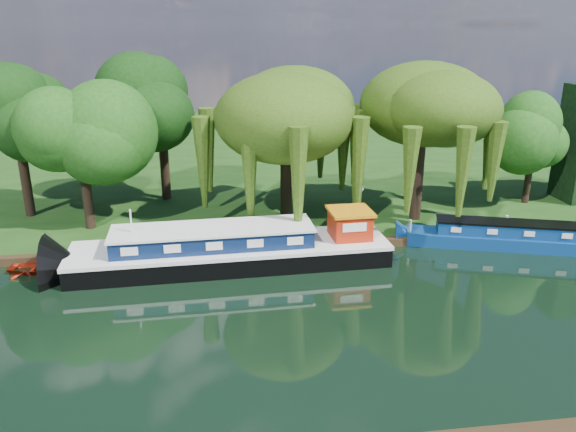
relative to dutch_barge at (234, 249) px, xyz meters
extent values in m
plane|color=black|center=(7.40, -6.62, -0.88)|extent=(120.00, 120.00, 0.00)
cube|color=#14360E|center=(7.40, 27.38, -0.66)|extent=(120.00, 52.00, 0.45)
cube|color=black|center=(-0.15, -0.01, -0.46)|extent=(16.92, 4.40, 1.12)
cube|color=silver|center=(-0.15, -0.01, 0.19)|extent=(17.02, 4.47, 0.21)
cube|color=#0C1C40|center=(-1.08, -0.04, 0.74)|extent=(10.51, 3.10, 0.89)
cube|color=silver|center=(-1.08, -0.04, 1.24)|extent=(10.70, 3.29, 0.11)
cube|color=#A0200B|center=(6.38, 0.25, 1.00)|extent=(2.13, 2.13, 1.40)
cube|color=orange|center=(6.38, 0.25, 1.77)|extent=(2.37, 2.37, 0.15)
cylinder|color=silver|center=(-5.18, -0.21, 1.42)|extent=(0.09, 0.09, 2.24)
cube|color=navy|center=(15.80, 0.43, -0.57)|extent=(11.43, 5.23, 0.85)
cube|color=navy|center=(15.80, 0.43, 0.21)|extent=(8.03, 3.75, 0.71)
cube|color=black|center=(15.80, 0.43, 0.62)|extent=(8.15, 3.87, 0.09)
cube|color=silver|center=(12.73, 0.64, 0.25)|extent=(0.56, 0.22, 0.30)
cube|color=silver|center=(14.63, 0.04, 0.25)|extent=(0.56, 0.22, 0.30)
cube|color=silver|center=(16.53, -0.56, 0.25)|extent=(0.56, 0.22, 0.30)
cube|color=silver|center=(18.43, -1.16, 0.25)|extent=(0.56, 0.22, 0.30)
imported|color=#A0200B|center=(-10.22, 0.42, -0.88)|extent=(3.17, 2.42, 0.61)
cylinder|color=black|center=(3.58, 5.90, 2.25)|extent=(0.69, 0.69, 5.36)
ellipsoid|color=#2A450E|center=(3.58, 5.90, 6.12)|extent=(7.48, 7.48, 4.84)
cylinder|color=black|center=(11.80, 4.81, 2.22)|extent=(0.75, 0.75, 5.31)
ellipsoid|color=#2A450E|center=(11.80, 4.81, 6.06)|extent=(7.25, 7.25, 4.69)
cylinder|color=black|center=(-8.53, 5.76, 2.79)|extent=(0.62, 0.62, 6.44)
ellipsoid|color=#134511|center=(-8.53, 5.76, 5.42)|extent=(5.27, 5.27, 5.27)
cylinder|color=black|center=(-12.90, 8.76, 2.93)|extent=(0.58, 0.58, 6.73)
ellipsoid|color=black|center=(-12.90, 8.76, 5.69)|extent=(5.18, 5.18, 5.18)
cylinder|color=black|center=(-4.33, 11.39, 3.10)|extent=(0.69, 0.69, 7.07)
ellipsoid|color=black|center=(-4.33, 11.39, 6.00)|extent=(5.66, 5.66, 5.66)
cylinder|color=black|center=(20.67, 7.11, 2.09)|extent=(0.42, 0.42, 5.04)
ellipsoid|color=#134511|center=(20.67, 7.11, 4.15)|extent=(4.03, 4.03, 4.03)
cylinder|color=silver|center=(7.90, 3.88, 0.67)|extent=(0.10, 0.10, 2.20)
sphere|color=white|center=(7.90, 3.88, 1.95)|extent=(0.36, 0.36, 0.36)
cylinder|color=silver|center=(-2.60, 1.78, 0.07)|extent=(0.16, 0.16, 1.00)
cylinder|color=silver|center=(3.40, 1.78, 0.07)|extent=(0.16, 0.16, 1.00)
cylinder|color=silver|center=(10.40, 1.78, 0.07)|extent=(0.16, 0.16, 1.00)
cylinder|color=silver|center=(16.40, 1.78, 0.07)|extent=(0.16, 0.16, 1.00)
camera|label=1|loc=(-0.82, -27.94, 11.37)|focal=35.00mm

